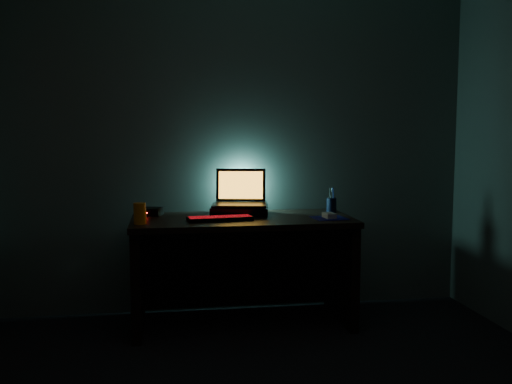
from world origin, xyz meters
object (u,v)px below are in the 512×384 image
laptop (240,197)px  juice_glass (140,213)px  router (150,212)px  pen_cup (331,205)px  keyboard (220,218)px  mouse (329,215)px

laptop → juice_glass: size_ratio=3.11×
laptop → router: (-0.64, 0.00, -0.09)m
juice_glass → router: juice_glass is taller
pen_cup → keyboard: bearing=-162.7°
keyboard → router: size_ratio=2.33×
juice_glass → keyboard: bearing=8.0°
pen_cup → juice_glass: size_ratio=0.76×
laptop → pen_cup: 0.67m
router → keyboard: bearing=-16.0°
mouse → pen_cup: (0.10, 0.30, 0.03)m
keyboard → mouse: (0.74, -0.03, 0.01)m
mouse → laptop: bearing=144.3°
juice_glass → router: size_ratio=0.71×
keyboard → juice_glass: (-0.52, -0.07, 0.05)m
laptop → mouse: laptop is taller
pen_cup → juice_glass: (-1.36, -0.34, 0.02)m
mouse → router: (-1.21, 0.34, 0.01)m
laptop → router: 0.65m
laptop → juice_glass: (-0.69, -0.37, -0.05)m
keyboard → juice_glass: bearing=-178.4°
laptop → pen_cup: laptop is taller
mouse → pen_cup: size_ratio=1.07×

